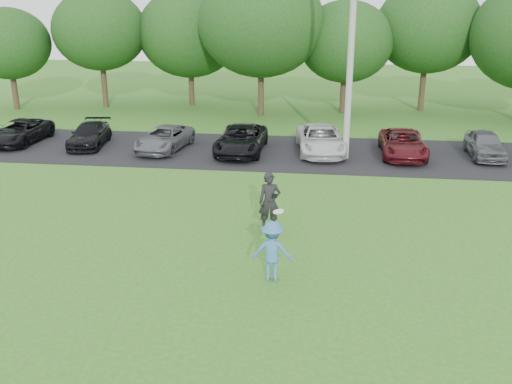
{
  "coord_description": "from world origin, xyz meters",
  "views": [
    {
      "loc": [
        2.1,
        -12.99,
        7.08
      ],
      "look_at": [
        0.0,
        3.5,
        1.3
      ],
      "focal_mm": 40.0,
      "sensor_mm": 36.0,
      "label": 1
    }
  ],
  "objects": [
    {
      "name": "utility_pole",
      "position": [
        2.98,
        12.37,
        5.47
      ],
      "size": [
        0.28,
        0.28,
        10.93
      ],
      "primitive_type": "cylinder",
      "color": "#9D9D98",
      "rests_on": "ground"
    },
    {
      "name": "frisbee_player",
      "position": [
        0.82,
        0.33,
        0.82
      ],
      "size": [
        1.06,
        0.61,
        1.99
      ],
      "color": "teal",
      "rests_on": "ground"
    },
    {
      "name": "tree_row",
      "position": [
        1.51,
        22.76,
        4.91
      ],
      "size": [
        42.39,
        9.85,
        8.64
      ],
      "color": "#38281C",
      "rests_on": "ground"
    },
    {
      "name": "camera_bystander",
      "position": [
        0.41,
        3.62,
        0.95
      ],
      "size": [
        0.76,
        0.56,
        1.89
      ],
      "color": "black",
      "rests_on": "ground"
    },
    {
      "name": "parking_lot",
      "position": [
        0.0,
        13.0,
        0.01
      ],
      "size": [
        32.0,
        6.5,
        0.03
      ],
      "primitive_type": "cube",
      "color": "black",
      "rests_on": "ground"
    },
    {
      "name": "ground",
      "position": [
        0.0,
        0.0,
        0.0
      ],
      "size": [
        100.0,
        100.0,
        0.0
      ],
      "primitive_type": "plane",
      "color": "#296C1E",
      "rests_on": "ground"
    },
    {
      "name": "parked_cars",
      "position": [
        -0.36,
        12.97,
        0.62
      ],
      "size": [
        28.08,
        5.01,
        1.25
      ],
      "color": "black",
      "rests_on": "parking_lot"
    }
  ]
}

